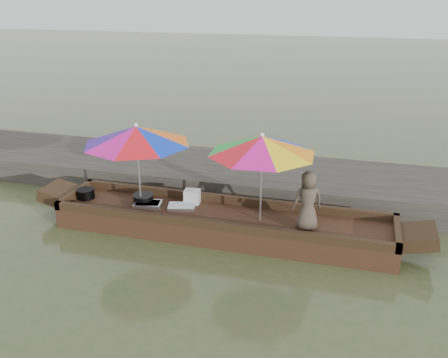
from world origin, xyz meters
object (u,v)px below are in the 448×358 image
(supply_bag, at_px, (192,197))
(boat_hull, at_px, (222,225))
(cooking_pot, at_px, (86,194))
(vendor, at_px, (308,201))
(umbrella_stern, at_px, (261,178))
(tray_scallop, at_px, (182,207))
(tray_crayfish, at_px, (148,205))
(umbrella_bow, at_px, (139,166))
(charcoal_grill, at_px, (143,199))

(supply_bag, bearing_deg, boat_hull, -28.21)
(cooking_pot, bearing_deg, vendor, -2.10)
(boat_hull, bearing_deg, supply_bag, 151.79)
(cooking_pot, distance_m, umbrella_stern, 3.45)
(supply_bag, bearing_deg, umbrella_stern, -15.21)
(boat_hull, relative_size, tray_scallop, 12.29)
(boat_hull, distance_m, tray_scallop, 0.83)
(cooking_pot, bearing_deg, tray_crayfish, -2.97)
(umbrella_bow, bearing_deg, boat_hull, 0.00)
(vendor, relative_size, umbrella_bow, 0.53)
(cooking_pot, distance_m, umbrella_bow, 1.35)
(supply_bag, bearing_deg, cooking_pot, -170.99)
(cooking_pot, relative_size, umbrella_stern, 0.18)
(charcoal_grill, bearing_deg, umbrella_bow, -93.83)
(vendor, bearing_deg, tray_crayfish, -26.89)
(tray_scallop, distance_m, umbrella_bow, 1.07)
(supply_bag, bearing_deg, umbrella_bow, -156.78)
(vendor, bearing_deg, umbrella_bow, -27.16)
(boat_hull, bearing_deg, cooking_pot, 178.96)
(cooking_pot, height_order, tray_crayfish, cooking_pot)
(charcoal_grill, distance_m, supply_bag, 0.90)
(umbrella_stern, bearing_deg, vendor, -7.41)
(umbrella_stern, bearing_deg, charcoal_grill, 177.50)
(cooking_pot, relative_size, vendor, 0.33)
(tray_scallop, xyz_separation_m, umbrella_bow, (-0.76, -0.10, 0.74))
(cooking_pot, distance_m, tray_crayfish, 1.31)
(supply_bag, relative_size, vendor, 0.28)
(cooking_pot, relative_size, supply_bag, 1.18)
(tray_scallop, height_order, umbrella_stern, umbrella_stern)
(tray_crayfish, distance_m, umbrella_stern, 2.20)
(tray_scallop, distance_m, vendor, 2.32)
(tray_crayfish, relative_size, charcoal_grill, 1.33)
(tray_crayfish, bearing_deg, boat_hull, 0.77)
(vendor, distance_m, umbrella_stern, 0.85)
(supply_bag, height_order, umbrella_bow, umbrella_bow)
(tray_crayfish, bearing_deg, supply_bag, 28.56)
(tray_scallop, xyz_separation_m, vendor, (2.27, -0.20, 0.47))
(cooking_pot, bearing_deg, boat_hull, -1.04)
(charcoal_grill, height_order, vendor, vendor)
(boat_hull, bearing_deg, tray_scallop, 173.12)
(tray_scallop, height_order, vendor, vendor)
(charcoal_grill, relative_size, umbrella_bow, 0.19)
(tray_scallop, xyz_separation_m, charcoal_grill, (-0.75, 0.00, 0.06))
(tray_crayfish, bearing_deg, umbrella_bow, 172.75)
(tray_crayfish, distance_m, tray_scallop, 0.62)
(cooking_pot, relative_size, tray_crayfish, 0.69)
(boat_hull, relative_size, charcoal_grill, 16.30)
(vendor, relative_size, umbrella_stern, 0.56)
(tray_scallop, bearing_deg, charcoal_grill, 179.94)
(tray_crayfish, xyz_separation_m, umbrella_stern, (2.07, 0.02, 0.73))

